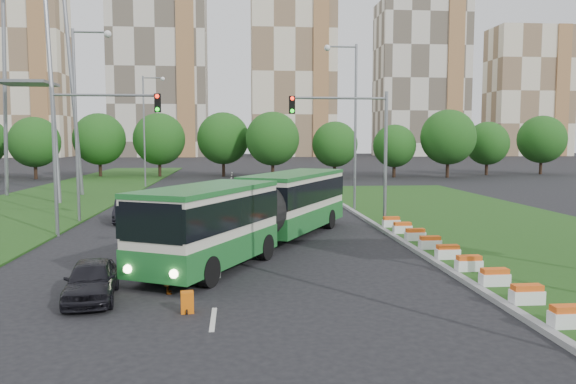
{
  "coord_description": "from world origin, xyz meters",
  "views": [
    {
      "loc": [
        -2.28,
        -22.13,
        5.26
      ],
      "look_at": [
        0.29,
        5.88,
        2.6
      ],
      "focal_mm": 35.0,
      "sensor_mm": 36.0,
      "label": 1
    }
  ],
  "objects": [
    {
      "name": "ground",
      "position": [
        0.0,
        0.0,
        0.0
      ],
      "size": [
        360.0,
        360.0,
        0.0
      ],
      "primitive_type": "plane",
      "color": "black",
      "rests_on": "ground"
    },
    {
      "name": "apartment_tower_east",
      "position": [
        55.0,
        150.0,
        23.5
      ],
      "size": [
        27.0,
        15.0,
        47.0
      ],
      "primitive_type": "cube",
      "color": "beige",
      "rests_on": "ground"
    },
    {
      "name": "midrise_east",
      "position": [
        90.0,
        150.0,
        20.0
      ],
      "size": [
        24.0,
        14.0,
        40.0
      ],
      "primitive_type": "cube",
      "color": "beige",
      "rests_on": "ground"
    },
    {
      "name": "pedestrian",
      "position": [
        -4.64,
        -3.05,
        0.83
      ],
      "size": [
        0.51,
        0.67,
        1.67
      ],
      "primitive_type": "imported",
      "rotation": [
        0.0,
        0.0,
        1.77
      ],
      "color": "gray",
      "rests_on": "ground"
    },
    {
      "name": "apartment_tower_ceast",
      "position": [
        15.0,
        150.0,
        25.0
      ],
      "size": [
        25.0,
        15.0,
        50.0
      ],
      "primitive_type": "cube",
      "color": "beige",
      "rests_on": "ground"
    },
    {
      "name": "traffic_mast_left",
      "position": [
        -10.38,
        9.0,
        5.35
      ],
      "size": [
        5.76,
        0.32,
        8.0
      ],
      "color": "gray",
      "rests_on": "ground"
    },
    {
      "name": "car_left_near",
      "position": [
        -7.05,
        -3.6,
        0.66
      ],
      "size": [
        2.06,
        4.04,
        1.32
      ],
      "primitive_type": "imported",
      "rotation": [
        0.0,
        0.0,
        0.13
      ],
      "color": "black",
      "rests_on": "ground"
    },
    {
      "name": "apartment_tower_west",
      "position": [
        -65.0,
        150.0,
        24.0
      ],
      "size": [
        26.0,
        15.0,
        48.0
      ],
      "primitive_type": "cube",
      "color": "beige",
      "rests_on": "ground"
    },
    {
      "name": "lane_markings",
      "position": [
        -3.0,
        20.0,
        0.0
      ],
      "size": [
        0.2,
        100.0,
        0.01
      ],
      "primitive_type": null,
      "color": "silver",
      "rests_on": "ground"
    },
    {
      "name": "traffic_mast_median",
      "position": [
        4.78,
        10.0,
        5.35
      ],
      "size": [
        5.76,
        0.32,
        8.0
      ],
      "color": "gray",
      "rests_on": "ground"
    },
    {
      "name": "shopping_trolley",
      "position": [
        -3.81,
        -5.3,
        0.32
      ],
      "size": [
        0.38,
        0.4,
        0.66
      ],
      "rotation": [
        0.0,
        0.0,
        0.14
      ],
      "color": "orange",
      "rests_on": "ground"
    },
    {
      "name": "left_verge",
      "position": [
        -18.0,
        25.0,
        0.05
      ],
      "size": [
        12.0,
        110.0,
        0.1
      ],
      "primitive_type": "cube",
      "color": "#214D16",
      "rests_on": "ground"
    },
    {
      "name": "articulated_bus",
      "position": [
        -1.44,
        4.84,
        1.82
      ],
      "size": [
        2.81,
        18.01,
        2.97
      ],
      "rotation": [
        0.0,
        0.0,
        -0.47
      ],
      "color": "beige",
      "rests_on": "ground"
    },
    {
      "name": "grass_median",
      "position": [
        13.0,
        8.0,
        0.07
      ],
      "size": [
        14.0,
        60.0,
        0.15
      ],
      "primitive_type": "cube",
      "color": "#214D16",
      "rests_on": "ground"
    },
    {
      "name": "street_lamps",
      "position": [
        -3.0,
        10.0,
        6.0
      ],
      "size": [
        36.0,
        60.0,
        12.0
      ],
      "primitive_type": null,
      "color": "gray",
      "rests_on": "ground"
    },
    {
      "name": "car_left_far",
      "position": [
        -9.23,
        14.08,
        0.71
      ],
      "size": [
        2.0,
        4.47,
        1.42
      ],
      "primitive_type": "imported",
      "rotation": [
        0.0,
        0.0,
        0.12
      ],
      "color": "black",
      "rests_on": "ground"
    },
    {
      "name": "apartment_tower_cwest",
      "position": [
        -25.0,
        150.0,
        26.0
      ],
      "size": [
        28.0,
        15.0,
        52.0
      ],
      "primitive_type": "cube",
      "color": "beige",
      "rests_on": "ground"
    },
    {
      "name": "flower_planters",
      "position": [
        6.7,
        0.8,
        0.45
      ],
      "size": [
        1.1,
        18.1,
        0.6
      ],
      "primitive_type": null,
      "color": "white",
      "rests_on": "grass_median"
    },
    {
      "name": "tree_line",
      "position": [
        10.0,
        55.0,
        4.5
      ],
      "size": [
        120.0,
        8.0,
        9.0
      ],
      "primitive_type": null,
      "color": "#195015",
      "rests_on": "ground"
    },
    {
      "name": "median_kerb",
      "position": [
        6.05,
        8.0,
        0.09
      ],
      "size": [
        0.3,
        60.0,
        0.18
      ],
      "primitive_type": "cube",
      "color": "gray",
      "rests_on": "ground"
    }
  ]
}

